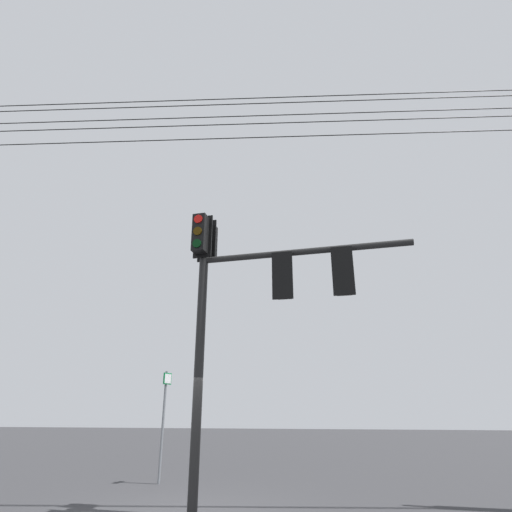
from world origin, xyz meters
name	(u,v)px	position (x,y,z in m)	size (l,w,h in m)	color
signal_mast_assembly	(244,287)	(1.11, -0.12, 4.39)	(4.78, 1.16, 6.17)	black
route_sign_primary	(164,413)	(-1.63, 3.14, 1.75)	(0.13, 0.39, 2.88)	slate
overhead_wire_span	(176,118)	(-0.81, -0.07, 9.15)	(20.67, 1.89, 1.55)	black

